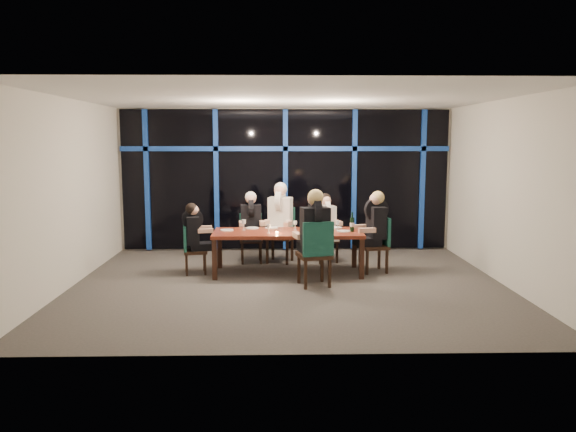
{
  "coord_description": "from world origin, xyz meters",
  "views": [
    {
      "loc": [
        -0.22,
        -8.9,
        2.34
      ],
      "look_at": [
        0.0,
        0.6,
        1.05
      ],
      "focal_mm": 35.0,
      "sensor_mm": 36.0,
      "label": 1
    }
  ],
  "objects_px": {
    "diner_far_mid": "(280,211)",
    "diner_end_right": "(374,220)",
    "chair_near_mid": "(316,250)",
    "diner_far_right": "(326,218)",
    "chair_end_right": "(378,241)",
    "wine_bottle": "(352,224)",
    "dining_table": "(288,235)",
    "chair_far_mid": "(281,231)",
    "water_pitcher": "(327,227)",
    "diner_near_mid": "(314,223)",
    "chair_far_left": "(251,235)",
    "diner_far_left": "(251,217)",
    "chair_far_right": "(325,235)",
    "chair_end_left": "(191,247)",
    "diner_end_left": "(195,228)"
  },
  "relations": [
    {
      "from": "chair_far_left",
      "to": "diner_far_left",
      "type": "bearing_deg",
      "value": -90.0
    },
    {
      "from": "chair_far_left",
      "to": "diner_far_mid",
      "type": "height_order",
      "value": "diner_far_mid"
    },
    {
      "from": "chair_far_mid",
      "to": "chair_end_left",
      "type": "xyz_separation_m",
      "value": [
        -1.6,
        -0.99,
        -0.11
      ]
    },
    {
      "from": "chair_far_left",
      "to": "dining_table",
      "type": "bearing_deg",
      "value": -59.8
    },
    {
      "from": "diner_far_left",
      "to": "water_pitcher",
      "type": "height_order",
      "value": "diner_far_left"
    },
    {
      "from": "diner_far_left",
      "to": "diner_far_mid",
      "type": "xyz_separation_m",
      "value": [
        0.55,
        0.01,
        0.11
      ]
    },
    {
      "from": "chair_far_mid",
      "to": "diner_end_left",
      "type": "distance_m",
      "value": 1.83
    },
    {
      "from": "chair_far_mid",
      "to": "diner_far_right",
      "type": "distance_m",
      "value": 0.91
    },
    {
      "from": "diner_end_left",
      "to": "diner_near_mid",
      "type": "distance_m",
      "value": 2.23
    },
    {
      "from": "chair_end_left",
      "to": "water_pitcher",
      "type": "height_order",
      "value": "water_pitcher"
    },
    {
      "from": "diner_far_right",
      "to": "water_pitcher",
      "type": "bearing_deg",
      "value": -107.56
    },
    {
      "from": "chair_near_mid",
      "to": "water_pitcher",
      "type": "distance_m",
      "value": 0.85
    },
    {
      "from": "diner_far_left",
      "to": "diner_end_right",
      "type": "bearing_deg",
      "value": -25.25
    },
    {
      "from": "chair_end_right",
      "to": "water_pitcher",
      "type": "xyz_separation_m",
      "value": [
        -0.95,
        -0.26,
        0.3
      ]
    },
    {
      "from": "chair_far_right",
      "to": "diner_near_mid",
      "type": "distance_m",
      "value": 1.95
    },
    {
      "from": "chair_near_mid",
      "to": "diner_far_mid",
      "type": "height_order",
      "value": "diner_far_mid"
    },
    {
      "from": "dining_table",
      "to": "diner_end_right",
      "type": "relative_size",
      "value": 2.7
    },
    {
      "from": "dining_table",
      "to": "diner_end_left",
      "type": "bearing_deg",
      "value": 179.1
    },
    {
      "from": "diner_far_mid",
      "to": "diner_end_right",
      "type": "height_order",
      "value": "diner_far_mid"
    },
    {
      "from": "chair_end_right",
      "to": "chair_near_mid",
      "type": "bearing_deg",
      "value": -60.19
    },
    {
      "from": "diner_end_right",
      "to": "diner_far_left",
      "type": "bearing_deg",
      "value": -121.88
    },
    {
      "from": "diner_near_mid",
      "to": "water_pitcher",
      "type": "bearing_deg",
      "value": -123.83
    },
    {
      "from": "dining_table",
      "to": "wine_bottle",
      "type": "xyz_separation_m",
      "value": [
        1.13,
        -0.04,
        0.2
      ]
    },
    {
      "from": "chair_near_mid",
      "to": "diner_end_left",
      "type": "relative_size",
      "value": 1.29
    },
    {
      "from": "chair_near_mid",
      "to": "diner_end_left",
      "type": "height_order",
      "value": "diner_end_left"
    },
    {
      "from": "chair_end_left",
      "to": "chair_near_mid",
      "type": "height_order",
      "value": "chair_near_mid"
    },
    {
      "from": "diner_near_mid",
      "to": "diner_far_right",
      "type": "bearing_deg",
      "value": -114.11
    },
    {
      "from": "chair_far_right",
      "to": "diner_end_left",
      "type": "xyz_separation_m",
      "value": [
        -2.37,
        -0.97,
        0.31
      ]
    },
    {
      "from": "diner_far_right",
      "to": "diner_near_mid",
      "type": "relative_size",
      "value": 0.84
    },
    {
      "from": "chair_far_left",
      "to": "wine_bottle",
      "type": "height_order",
      "value": "wine_bottle"
    },
    {
      "from": "chair_near_mid",
      "to": "chair_end_right",
      "type": "bearing_deg",
      "value": -151.91
    },
    {
      "from": "diner_near_mid",
      "to": "wine_bottle",
      "type": "relative_size",
      "value": 3.05
    },
    {
      "from": "chair_near_mid",
      "to": "diner_end_right",
      "type": "distance_m",
      "value": 1.54
    },
    {
      "from": "chair_far_left",
      "to": "chair_end_left",
      "type": "distance_m",
      "value": 1.41
    },
    {
      "from": "diner_end_right",
      "to": "chair_far_right",
      "type": "bearing_deg",
      "value": -150.4
    },
    {
      "from": "chair_far_left",
      "to": "water_pitcher",
      "type": "distance_m",
      "value": 1.81
    },
    {
      "from": "chair_near_mid",
      "to": "diner_far_right",
      "type": "relative_size",
      "value": 1.21
    },
    {
      "from": "chair_far_right",
      "to": "diner_end_right",
      "type": "height_order",
      "value": "diner_end_right"
    },
    {
      "from": "chair_far_left",
      "to": "wine_bottle",
      "type": "xyz_separation_m",
      "value": [
        1.81,
        -1.03,
        0.36
      ]
    },
    {
      "from": "dining_table",
      "to": "chair_far_mid",
      "type": "relative_size",
      "value": 2.48
    },
    {
      "from": "diner_near_mid",
      "to": "chair_far_mid",
      "type": "bearing_deg",
      "value": -87.49
    },
    {
      "from": "diner_end_left",
      "to": "water_pitcher",
      "type": "distance_m",
      "value": 2.31
    },
    {
      "from": "wine_bottle",
      "to": "diner_near_mid",
      "type": "bearing_deg",
      "value": -131.36
    },
    {
      "from": "diner_near_mid",
      "to": "wine_bottle",
      "type": "xyz_separation_m",
      "value": [
        0.72,
        0.82,
        -0.14
      ]
    },
    {
      "from": "water_pitcher",
      "to": "chair_end_right",
      "type": "bearing_deg",
      "value": 16.61
    },
    {
      "from": "chair_end_left",
      "to": "diner_end_right",
      "type": "bearing_deg",
      "value": -99.1
    },
    {
      "from": "diner_far_mid",
      "to": "water_pitcher",
      "type": "relative_size",
      "value": 4.8
    },
    {
      "from": "diner_end_right",
      "to": "chair_end_left",
      "type": "bearing_deg",
      "value": -100.08
    },
    {
      "from": "diner_far_right",
      "to": "wine_bottle",
      "type": "height_order",
      "value": "diner_far_right"
    },
    {
      "from": "chair_end_right",
      "to": "diner_end_left",
      "type": "height_order",
      "value": "diner_end_left"
    }
  ]
}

